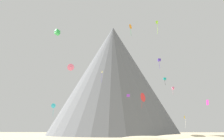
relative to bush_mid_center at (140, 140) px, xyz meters
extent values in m
cone|color=#386633|center=(0.00, 0.00, 0.00)|extent=(2.59, 2.59, 0.94)
cone|color=slate|center=(-10.89, 67.64, 32.92)|extent=(96.54, 96.54, 66.79)
cone|color=slate|center=(-12.05, 63.02, 14.49)|extent=(53.79, 53.79, 29.92)
cube|color=teal|center=(14.33, 38.36, 24.36)|extent=(1.21, 1.21, 0.50)
cube|color=teal|center=(14.33, 38.36, 24.86)|extent=(1.21, 1.21, 0.50)
cylinder|color=black|center=(14.34, 38.36, 22.98)|extent=(0.32, 0.37, 2.26)
cone|color=red|center=(1.36, 4.58, 11.35)|extent=(1.87, 2.39, 2.61)
cylinder|color=red|center=(1.10, 4.58, 9.25)|extent=(0.19, 0.12, 1.61)
cone|color=orange|center=(-1.40, 11.03, 36.98)|extent=(1.10, 1.52, 1.68)
cylinder|color=green|center=(-1.25, 11.03, 34.79)|extent=(0.17, 0.26, 2.70)
cone|color=#33BCDB|center=(-28.31, 16.16, 10.49)|extent=(1.43, 1.23, 1.61)
cylinder|color=#33BCDB|center=(-28.26, 16.16, 8.30)|extent=(0.10, 0.18, 2.77)
cone|color=#E5668C|center=(-22.95, 16.00, 24.16)|extent=(2.71, 2.37, 2.48)
cube|color=green|center=(-23.00, -0.42, 29.62)|extent=(1.89, 1.89, 0.92)
cube|color=green|center=(-23.00, -0.42, 30.24)|extent=(1.89, 1.89, 0.92)
cube|color=#D1339E|center=(20.86, 9.29, 10.35)|extent=(0.57, 0.70, 1.65)
cube|color=yellow|center=(-13.59, 33.07, 26.90)|extent=(0.47, 1.07, 0.79)
cylinder|color=#5138B2|center=(-13.76, 33.07, 24.35)|extent=(0.11, 0.30, 4.33)
cube|color=pink|center=(15.06, 26.74, 17.84)|extent=(0.91, 0.97, 0.58)
cube|color=pink|center=(15.06, 26.74, 18.36)|extent=(0.91, 0.97, 0.58)
cylinder|color=pink|center=(14.93, 26.74, 16.53)|extent=(0.26, 0.10, 2.25)
cube|color=#5138B2|center=(10.16, 24.81, 28.89)|extent=(1.16, 1.15, 0.48)
cube|color=#5138B2|center=(10.16, 24.81, 29.43)|extent=(1.16, 1.15, 0.48)
cylinder|color=#5138B2|center=(10.05, 24.81, 27.05)|extent=(0.37, 0.14, 3.23)
cube|color=#8CD133|center=(8.42, 14.39, 39.93)|extent=(0.98, 0.96, 0.41)
cube|color=#8CD133|center=(8.42, 14.39, 40.42)|extent=(0.98, 0.96, 0.41)
cylinder|color=#8CD133|center=(8.52, 14.39, 37.65)|extent=(0.33, 0.10, 4.23)
cube|color=purple|center=(-2.66, 5.42, 12.06)|extent=(1.00, 0.31, 0.83)
cone|color=gold|center=(18.55, 26.95, 7.04)|extent=(0.92, 1.31, 1.32)
cylinder|color=white|center=(18.62, 26.95, 4.75)|extent=(0.30, 0.52, 3.25)
camera|label=1|loc=(-3.34, -54.61, 2.66)|focal=33.40mm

